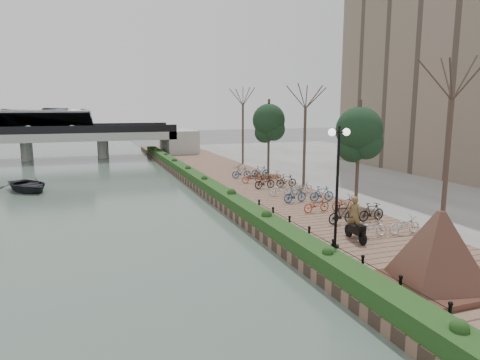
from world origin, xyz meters
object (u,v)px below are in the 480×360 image
granite_monument (438,249)px  boat (28,185)px  lamppost (338,162)px  motorcycle (356,230)px  pedestrian (353,216)px

granite_monument → boat: bearing=120.8°
lamppost → motorcycle: lamppost is taller
motorcycle → pedestrian: (0.43, 0.83, 0.46)m
granite_monument → boat: 30.39m
motorcycle → pedestrian: pedestrian is taller
motorcycle → boat: (-16.00, 20.76, -0.48)m
lamppost → motorcycle: bearing=19.7°
granite_monument → pedestrian: bearing=81.9°
lamppost → boat: bearing=124.5°
granite_monument → lamppost: 5.48m
granite_monument → boat: size_ratio=1.04×
granite_monument → lamppost: size_ratio=0.94×
granite_monument → motorcycle: size_ratio=3.15×
granite_monument → motorcycle: granite_monument is taller
granite_monument → motorcycle: 5.41m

